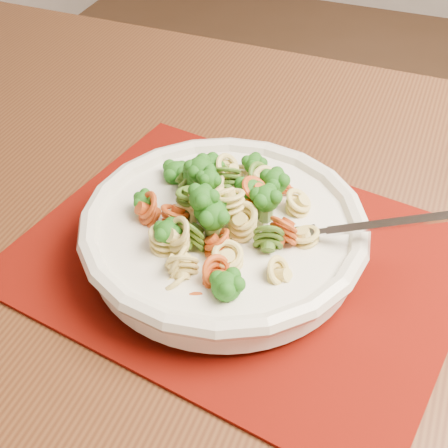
% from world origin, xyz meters
% --- Properties ---
extents(dining_table, '(1.27, 0.83, 0.72)m').
position_xyz_m(dining_table, '(-0.63, -0.41, 0.61)').
color(dining_table, '#563018').
rests_on(dining_table, ground).
extents(placemat, '(0.46, 0.39, 0.00)m').
position_xyz_m(placemat, '(-0.55, -0.46, 0.72)').
color(placemat, '#620904').
rests_on(placemat, dining_table).
extents(pasta_bowl, '(0.28, 0.28, 0.05)m').
position_xyz_m(pasta_bowl, '(-0.57, -0.47, 0.75)').
color(pasta_bowl, white).
rests_on(pasta_bowl, placemat).
extents(pasta_broccoli_heap, '(0.23, 0.23, 0.06)m').
position_xyz_m(pasta_broccoli_heap, '(-0.57, -0.47, 0.76)').
color(pasta_broccoli_heap, '#E1C86F').
rests_on(pasta_broccoli_heap, pasta_bowl).
extents(fork, '(0.18, 0.05, 0.08)m').
position_xyz_m(fork, '(-0.49, -0.46, 0.76)').
color(fork, silver).
rests_on(fork, pasta_bowl).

